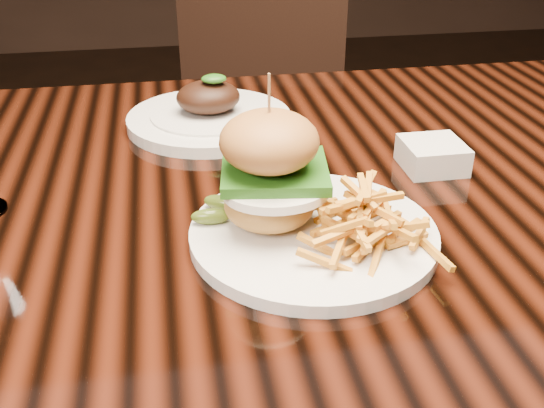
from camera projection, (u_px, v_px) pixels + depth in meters
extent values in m
cube|color=black|center=(278.00, 195.00, 0.85)|extent=(1.60, 0.90, 0.04)
cylinder|color=silver|center=(313.00, 234.00, 0.71)|extent=(0.28, 0.28, 0.01)
ellipsoid|color=#A97936|center=(269.00, 205.00, 0.71)|extent=(0.10, 0.10, 0.05)
ellipsoid|color=white|center=(277.00, 190.00, 0.68)|extent=(0.12, 0.09, 0.01)
ellipsoid|color=orange|center=(295.00, 192.00, 0.66)|extent=(0.02, 0.02, 0.01)
cube|color=#2A6218|center=(269.00, 174.00, 0.69)|extent=(0.13, 0.12, 0.01)
ellipsoid|color=brown|center=(269.00, 141.00, 0.67)|extent=(0.11, 0.11, 0.06)
cylinder|color=#A0744A|center=(269.00, 112.00, 0.65)|extent=(0.00, 0.00, 0.08)
ellipsoid|color=#304512|center=(211.00, 216.00, 0.71)|extent=(0.05, 0.02, 0.02)
ellipsoid|color=#304512|center=(222.00, 203.00, 0.74)|extent=(0.05, 0.04, 0.02)
cube|color=silver|center=(432.00, 155.00, 0.87)|extent=(0.08, 0.08, 0.04)
cylinder|color=silver|center=(209.00, 120.00, 1.01)|extent=(0.26, 0.26, 0.02)
cylinder|color=silver|center=(209.00, 119.00, 1.01)|extent=(0.18, 0.18, 0.02)
ellipsoid|color=black|center=(208.00, 97.00, 0.99)|extent=(0.10, 0.08, 0.05)
ellipsoid|color=#2A6218|center=(214.00, 79.00, 0.97)|extent=(0.04, 0.03, 0.01)
cube|color=black|center=(255.00, 144.00, 1.69)|extent=(0.56, 0.56, 0.06)
cube|color=black|center=(262.00, 30.00, 1.75)|extent=(0.46, 0.17, 0.50)
cylinder|color=black|center=(175.00, 251.00, 1.64)|extent=(0.04, 0.04, 0.45)
cylinder|color=black|center=(322.00, 258.00, 1.62)|extent=(0.04, 0.04, 0.45)
cylinder|color=black|center=(202.00, 184.00, 1.98)|extent=(0.04, 0.04, 0.45)
cylinder|color=black|center=(324.00, 189.00, 1.95)|extent=(0.04, 0.04, 0.45)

